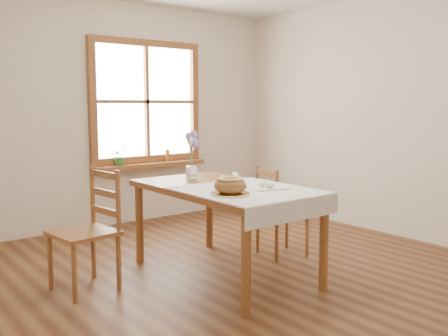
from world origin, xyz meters
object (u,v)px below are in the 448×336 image
(dining_table, at_px, (224,196))
(flower_vase, at_px, (191,173))
(chair_right, at_px, (282,211))
(bread_plate, at_px, (230,194))
(chair_left, at_px, (83,231))

(dining_table, relative_size, flower_vase, 14.33)
(dining_table, height_order, chair_right, chair_right)
(chair_right, distance_m, bread_plate, 1.17)
(bread_plate, bearing_deg, chair_left, 137.01)
(dining_table, relative_size, chair_left, 1.73)
(dining_table, bearing_deg, bread_plate, -122.12)
(chair_left, height_order, bread_plate, chair_left)
(chair_left, xyz_separation_m, bread_plate, (0.82, -0.76, 0.30))
(chair_left, bearing_deg, dining_table, 63.31)
(chair_right, height_order, flower_vase, flower_vase)
(chair_left, relative_size, bread_plate, 3.33)
(dining_table, height_order, flower_vase, flower_vase)
(chair_right, bearing_deg, chair_left, 92.32)
(bread_plate, distance_m, flower_vase, 0.88)
(flower_vase, bearing_deg, chair_left, -175.40)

